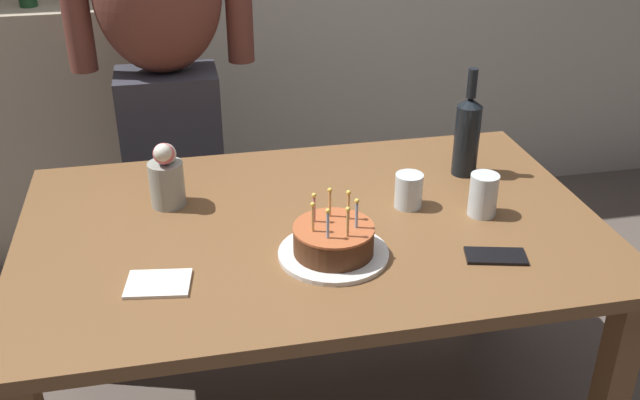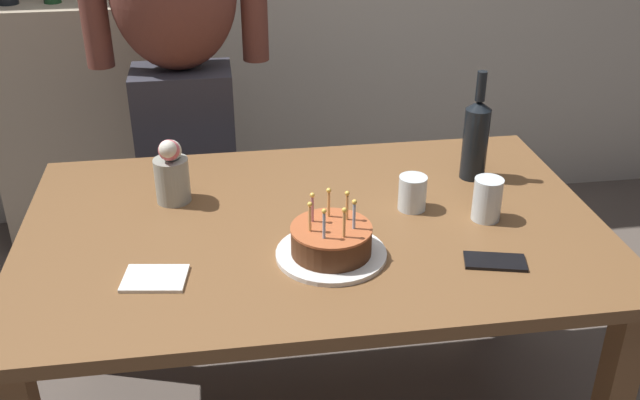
% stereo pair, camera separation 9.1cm
% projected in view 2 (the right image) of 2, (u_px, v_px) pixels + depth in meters
% --- Properties ---
extents(dining_table, '(1.50, 0.96, 0.74)m').
position_uv_depth(dining_table, '(313.00, 254.00, 1.94)').
color(dining_table, brown).
rests_on(dining_table, ground_plane).
extents(birthday_cake, '(0.27, 0.27, 0.16)m').
position_uv_depth(birthday_cake, '(331.00, 243.00, 1.73)').
color(birthday_cake, white).
rests_on(birthday_cake, dining_table).
extents(water_glass_near, '(0.08, 0.08, 0.11)m').
position_uv_depth(water_glass_near, '(487.00, 199.00, 1.88)').
color(water_glass_near, silver).
rests_on(water_glass_near, dining_table).
extents(water_glass_far, '(0.08, 0.08, 0.09)m').
position_uv_depth(water_glass_far, '(412.00, 193.00, 1.94)').
color(water_glass_far, silver).
rests_on(water_glass_far, dining_table).
extents(wine_bottle, '(0.07, 0.07, 0.32)m').
position_uv_depth(wine_bottle, '(476.00, 137.00, 2.07)').
color(wine_bottle, black).
rests_on(wine_bottle, dining_table).
extents(cell_phone, '(0.16, 0.11, 0.01)m').
position_uv_depth(cell_phone, '(495.00, 262.00, 1.72)').
color(cell_phone, black).
rests_on(cell_phone, dining_table).
extents(napkin_stack, '(0.16, 0.13, 0.01)m').
position_uv_depth(napkin_stack, '(155.00, 278.00, 1.66)').
color(napkin_stack, white).
rests_on(napkin_stack, dining_table).
extents(flower_vase, '(0.09, 0.10, 0.19)m').
position_uv_depth(flower_vase, '(171.00, 171.00, 1.96)').
color(flower_vase, '#999E93').
rests_on(flower_vase, dining_table).
extents(person_man_bearded, '(0.61, 0.27, 1.66)m').
position_uv_depth(person_man_bearded, '(181.00, 82.00, 2.48)').
color(person_man_bearded, '#33333D').
rests_on(person_man_bearded, ground_plane).
extents(shelf_cabinet, '(0.77, 0.30, 1.34)m').
position_uv_depth(shelf_cabinet, '(94.00, 124.00, 3.06)').
color(shelf_cabinet, tan).
rests_on(shelf_cabinet, ground_plane).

